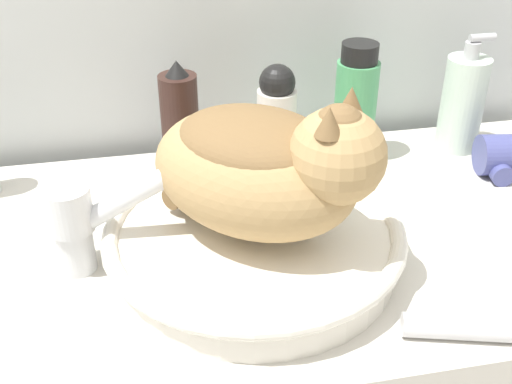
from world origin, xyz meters
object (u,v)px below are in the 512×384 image
Objects in this scene: mouthwash_bottle at (355,105)px; lotion_bottle_white at (277,117)px; soap_pump_bottle at (462,103)px; cat at (265,164)px; hairspray_can_black at (180,124)px; cream_tube at (469,328)px; faucet at (84,220)px.

mouthwash_bottle is 0.12m from lotion_bottle_white.
soap_pump_bottle is 0.30m from lotion_bottle_white.
lotion_bottle_white is (0.07, 0.24, -0.06)m from cat.
hairspray_can_black reaches higher than lotion_bottle_white.
cream_tube is (-0.18, -0.40, -0.06)m from soap_pump_bottle.
mouthwash_bottle is 0.26m from hairspray_can_black.
hairspray_can_black reaches higher than faucet.
soap_pump_bottle reaches higher than lotion_bottle_white.
faucet reaches higher than cream_tube.
cat is 2.08× the size of lotion_bottle_white.
soap_pump_bottle is 1.38× the size of cream_tube.
soap_pump_bottle is 1.16× the size of lotion_bottle_white.
cat is at bearing -72.78° from hairspray_can_black.
soap_pump_bottle is at bearing 0.00° from mouthwash_bottle.
cat is 2.09× the size of faucet.
lotion_bottle_white is (-0.30, -0.00, 0.00)m from soap_pump_bottle.
cat is at bearing -1.59° from faucet.
cream_tube is at bearing -74.31° from lotion_bottle_white.
cat is at bearing -146.90° from soap_pump_bottle.
cat is 0.26m from lotion_bottle_white.
soap_pump_bottle is at bearing 0.00° from lotion_bottle_white.
cat is at bearing -128.51° from mouthwash_bottle.
hairspray_can_black reaches higher than cream_tube.
mouthwash_bottle is 0.41m from cream_tube.
hairspray_can_black is at bearing 122.38° from cream_tube.
lotion_bottle_white is at bearing 44.28° from faucet.
faucet is (-0.21, 0.03, -0.07)m from cat.
hairspray_can_black is at bearing 147.20° from cat.
cat is 1.88× the size of hairspray_can_black.
cat reaches higher than soap_pump_bottle.
lotion_bottle_white is at bearing 113.94° from cat.
faucet is 0.25m from hairspray_can_black.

